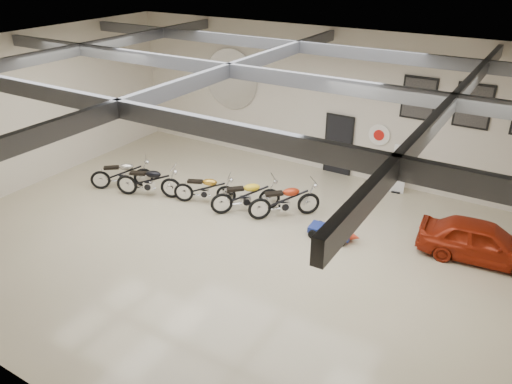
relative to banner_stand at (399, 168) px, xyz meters
The scene contains 18 objects.
floor 6.24m from the banner_stand, 117.12° to the right, with size 16.00×12.00×0.01m, color tan.
ceiling 7.43m from the banner_stand, 117.12° to the right, with size 16.00×12.00×0.01m, color gray.
back_wall 3.29m from the banner_stand, 169.93° to the left, with size 16.00×0.02×5.00m, color beige.
left_wall 12.24m from the banner_stand, 153.05° to the right, with size 0.02×12.00×5.00m, color beige.
ceiling_beams 7.30m from the banner_stand, 117.12° to the right, with size 15.80×11.80×0.32m, color #4E5055, non-canonical shape.
door 2.37m from the banner_stand, 169.01° to the left, with size 0.92×0.08×2.10m, color black.
logo_plaque 7.10m from the banner_stand, behind, with size 2.30×0.06×1.16m, color silver, non-canonical shape.
poster_left 2.29m from the banner_stand, 68.29° to the left, with size 1.05×0.08×1.35m, color black, non-canonical shape.
poster_mid 2.89m from the banner_stand, 14.47° to the left, with size 1.05×0.08×1.35m, color black, non-canonical shape.
oil_sign 1.32m from the banner_stand, 153.86° to the left, with size 0.72×0.10×0.72m, color white, non-canonical shape.
banner_stand is the anchor object (origin of this frame).
motorcycle_silver 9.15m from the banner_stand, 150.94° to the right, with size 2.01×0.62×1.04m, color silver, non-canonical shape.
motorcycle_black 8.13m from the banner_stand, 146.68° to the right, with size 2.13×0.66×1.11m, color silver, non-canonical shape.
motorcycle_gold 6.31m from the banner_stand, 141.85° to the right, with size 1.95×0.60×1.01m, color silver, non-canonical shape.
motorcycle_yellow 5.14m from the banner_stand, 133.82° to the right, with size 2.11×0.66×1.10m, color silver, non-canonical shape.
motorcycle_red 4.15m from the banner_stand, 125.12° to the right, with size 2.17×0.67×1.13m, color silver, non-canonical shape.
go_kart 3.85m from the banner_stand, 98.88° to the right, with size 1.47×0.66×0.53m, color navy, non-canonical shape.
vintage_car 4.09m from the banner_stand, 42.16° to the right, with size 3.14×1.27×1.07m, color maroon.
Camera 1 is at (6.56, -9.55, 7.34)m, focal length 35.00 mm.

